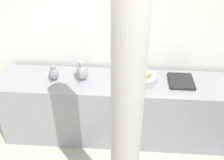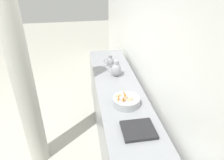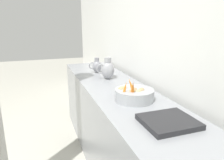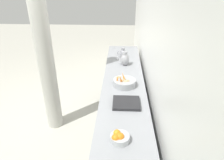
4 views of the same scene
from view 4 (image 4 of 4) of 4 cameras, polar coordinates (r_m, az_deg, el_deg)
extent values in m
plane|color=#ADAA9E|center=(4.05, -19.60, -9.89)|extent=(15.29, 15.29, 0.00)
cube|color=white|center=(2.51, 13.42, 6.79)|extent=(0.10, 8.36, 3.00)
cube|color=gray|center=(3.40, 3.04, -6.56)|extent=(0.63, 3.24, 0.91)
cylinder|color=#9EA0A5|center=(2.96, 3.49, -0.74)|extent=(0.33, 0.33, 0.10)
torus|color=#9EA0A5|center=(2.98, 3.47, -1.46)|extent=(0.19, 0.19, 0.01)
cone|color=orange|center=(2.89, 1.54, 0.42)|extent=(0.06, 0.06, 0.12)
cone|color=orange|center=(2.85, 2.48, 0.12)|extent=(0.07, 0.10, 0.13)
cone|color=orange|center=(2.96, 3.21, 1.04)|extent=(0.08, 0.06, 0.12)
ellipsoid|color=tan|center=(2.91, 4.44, -0.30)|extent=(0.05, 0.04, 0.04)
ellipsoid|color=tan|center=(2.90, 2.79, -0.27)|extent=(0.06, 0.05, 0.05)
ellipsoid|color=#9E7F56|center=(2.94, 3.52, 0.01)|extent=(0.05, 0.04, 0.04)
ellipsoid|color=tan|center=(3.00, 2.20, 0.70)|extent=(0.05, 0.04, 0.04)
ellipsoid|color=tan|center=(2.99, 1.63, 0.56)|extent=(0.06, 0.05, 0.04)
ellipsoid|color=tan|center=(2.89, 3.76, -0.51)|extent=(0.05, 0.04, 0.04)
cylinder|color=#ADAFB5|center=(2.06, 2.23, -15.97)|extent=(0.19, 0.19, 0.07)
sphere|color=orange|center=(2.03, 2.25, -15.58)|extent=(0.08, 0.08, 0.08)
sphere|color=orange|center=(2.07, 1.39, -14.63)|extent=(0.07, 0.07, 0.07)
sphere|color=orange|center=(2.02, 0.99, -15.86)|extent=(0.08, 0.08, 0.08)
ellipsoid|color=#939399|center=(3.62, 3.61, 5.72)|extent=(0.15, 0.15, 0.21)
cylinder|color=#939399|center=(3.58, 3.67, 7.51)|extent=(0.08, 0.08, 0.06)
torus|color=#939399|center=(3.61, 2.31, 6.04)|extent=(0.11, 0.01, 0.11)
ellipsoid|color=gray|center=(3.96, 3.06, 7.35)|extent=(0.12, 0.12, 0.16)
cylinder|color=gray|center=(3.93, 3.10, 8.64)|extent=(0.06, 0.06, 0.04)
torus|color=gray|center=(3.95, 2.13, 7.58)|extent=(0.09, 0.01, 0.09)
cube|color=#232326|center=(2.57, 4.04, -6.42)|extent=(0.34, 0.30, 0.04)
cylinder|color=#B2AFA8|center=(3.13, -18.80, 10.19)|extent=(0.25, 0.25, 3.00)
camera|label=1|loc=(3.89, -46.67, 26.24)|focal=42.28mm
camera|label=2|loc=(0.72, -42.33, 27.61)|focal=33.90mm
camera|label=3|loc=(1.50, -25.36, -8.11)|focal=33.94mm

